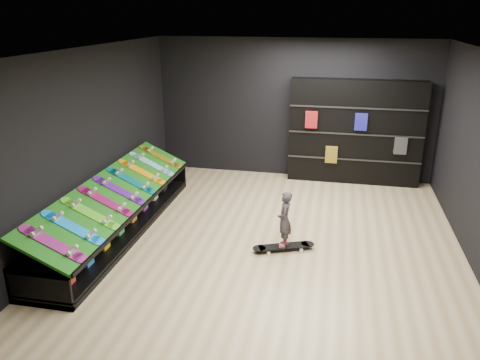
% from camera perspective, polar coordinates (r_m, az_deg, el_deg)
% --- Properties ---
extents(floor, '(6.00, 7.00, 0.01)m').
position_cam_1_polar(floor, '(7.55, 3.44, -7.94)').
color(floor, tan).
rests_on(floor, ground).
extents(ceiling, '(6.00, 7.00, 0.01)m').
position_cam_1_polar(ceiling, '(6.69, 3.99, 15.41)').
color(ceiling, white).
rests_on(ceiling, ground).
extents(wall_back, '(6.00, 0.02, 3.00)m').
position_cam_1_polar(wall_back, '(10.35, 6.54, 8.57)').
color(wall_back, black).
rests_on(wall_back, ground).
extents(wall_front, '(6.00, 0.02, 3.00)m').
position_cam_1_polar(wall_front, '(3.82, -4.13, -12.17)').
color(wall_front, black).
rests_on(wall_front, ground).
extents(wall_left, '(0.02, 7.00, 3.00)m').
position_cam_1_polar(wall_left, '(7.95, -18.30, 4.17)').
color(wall_left, black).
rests_on(wall_left, ground).
extents(display_rack, '(0.90, 4.50, 0.50)m').
position_cam_1_polar(display_rack, '(8.15, -14.59, -4.42)').
color(display_rack, black).
rests_on(display_rack, ground).
extents(turf_ramp, '(0.92, 4.50, 0.46)m').
position_cam_1_polar(turf_ramp, '(7.96, -14.55, -1.42)').
color(turf_ramp, '#11530D').
rests_on(turf_ramp, display_rack).
extents(back_shelving, '(2.75, 0.32, 2.20)m').
position_cam_1_polar(back_shelving, '(10.22, 13.85, 5.68)').
color(back_shelving, black).
rests_on(back_shelving, ground).
extents(floor_skateboard, '(0.99, 0.58, 0.09)m').
position_cam_1_polar(floor_skateboard, '(7.38, 5.33, -8.25)').
color(floor_skateboard, black).
rests_on(floor_skateboard, ground).
extents(child, '(0.15, 0.21, 0.54)m').
position_cam_1_polar(child, '(7.24, 5.41, -6.08)').
color(child, black).
rests_on(child, floor_skateboard).
extents(display_board_0, '(0.93, 0.22, 0.50)m').
position_cam_1_polar(display_board_0, '(6.45, -21.80, -7.22)').
color(display_board_0, '#2626BF').
rests_on(display_board_0, turf_ramp).
extents(display_board_1, '(0.93, 0.22, 0.50)m').
position_cam_1_polar(display_board_1, '(6.80, -19.66, -5.49)').
color(display_board_1, blue).
rests_on(display_board_1, turf_ramp).
extents(display_board_2, '(0.93, 0.22, 0.50)m').
position_cam_1_polar(display_board_2, '(7.17, -17.75, -3.93)').
color(display_board_2, green).
rests_on(display_board_2, turf_ramp).
extents(display_board_3, '(0.93, 0.22, 0.50)m').
position_cam_1_polar(display_board_3, '(7.55, -16.04, -2.52)').
color(display_board_3, '#E5198C').
rests_on(display_board_3, turf_ramp).
extents(display_board_4, '(0.93, 0.22, 0.50)m').
position_cam_1_polar(display_board_4, '(7.94, -14.49, -1.25)').
color(display_board_4, purple).
rests_on(display_board_4, turf_ramp).
extents(display_board_5, '(0.93, 0.22, 0.50)m').
position_cam_1_polar(display_board_5, '(8.34, -13.09, -0.09)').
color(display_board_5, '#0C8C99').
rests_on(display_board_5, turf_ramp).
extents(display_board_6, '(0.93, 0.22, 0.50)m').
position_cam_1_polar(display_board_6, '(8.75, -11.82, 0.95)').
color(display_board_6, yellow).
rests_on(display_board_6, turf_ramp).
extents(display_board_7, '(0.93, 0.22, 0.50)m').
position_cam_1_polar(display_board_7, '(9.16, -10.66, 1.91)').
color(display_board_7, '#0CB2E5').
rests_on(display_board_7, turf_ramp).
extents(display_board_8, '(0.93, 0.22, 0.50)m').
position_cam_1_polar(display_board_8, '(9.58, -9.61, 2.78)').
color(display_board_8, yellow).
rests_on(display_board_8, turf_ramp).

